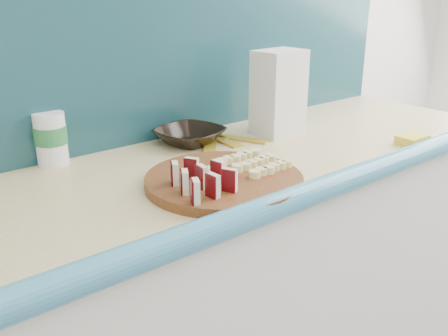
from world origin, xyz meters
TOP-DOWN VIEW (x-y plane):
  - kitchen_counter at (0.10, 1.50)m, footprint 2.20×0.63m
  - backsplash at (0.10, 1.79)m, footprint 2.20×0.02m
  - cutting_board at (0.11, 1.36)m, footprint 0.39×0.39m
  - apple_wedges at (0.02, 1.33)m, footprint 0.13×0.15m
  - apple_chunks at (0.09, 1.36)m, footprint 0.06×0.07m
  - banana_slices at (0.21, 1.37)m, footprint 0.15×0.15m
  - brown_bowl at (0.24, 1.68)m, footprint 0.23×0.23m
  - flour_bag at (0.52, 1.59)m, footprint 0.16×0.12m
  - canister at (-0.14, 1.76)m, footprint 0.08×0.08m
  - sponge at (0.74, 1.26)m, footprint 0.09×0.07m
  - banana_peel at (0.33, 1.62)m, footprint 0.23×0.20m

SIDE VIEW (x-z plane):
  - kitchen_counter at x=0.10m, z-range 0.00..0.91m
  - banana_peel at x=0.33m, z-range 0.91..0.92m
  - cutting_board at x=0.11m, z-range 0.91..0.93m
  - sponge at x=0.74m, z-range 0.91..0.94m
  - brown_bowl at x=0.24m, z-range 0.91..0.96m
  - banana_slices at x=0.21m, z-range 0.93..0.95m
  - apple_chunks at x=0.09m, z-range 0.93..0.95m
  - apple_wedges at x=0.02m, z-range 0.93..0.98m
  - canister at x=-0.14m, z-range 0.91..1.05m
  - flour_bag at x=0.52m, z-range 0.91..1.17m
  - backsplash at x=0.10m, z-range 0.91..1.41m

